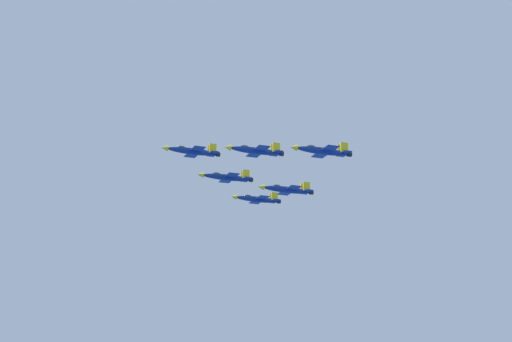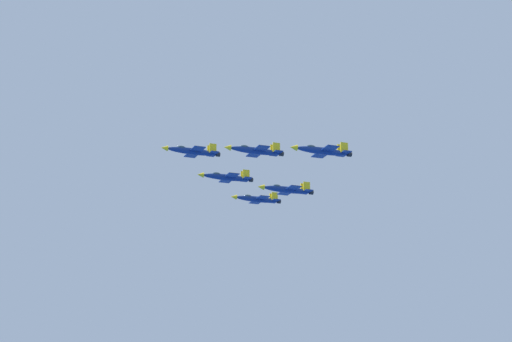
% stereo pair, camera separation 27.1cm
% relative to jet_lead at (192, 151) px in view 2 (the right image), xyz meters
% --- Properties ---
extents(jet_lead, '(18.32, 11.73, 3.91)m').
position_rel_jet_lead_xyz_m(jet_lead, '(0.00, 0.00, 0.00)').
color(jet_lead, navy).
extents(jet_left_wingman, '(18.34, 11.79, 3.93)m').
position_rel_jet_lead_xyz_m(jet_left_wingman, '(11.24, -17.03, -2.10)').
color(jet_left_wingman, navy).
extents(jet_right_wingman, '(18.40, 11.87, 3.96)m').
position_rel_jet_lead_xyz_m(jet_right_wingman, '(18.62, 8.35, -2.97)').
color(jet_right_wingman, navy).
extents(jet_left_outer, '(18.91, 12.15, 4.05)m').
position_rel_jet_lead_xyz_m(jet_left_outer, '(22.48, -34.06, -4.45)').
color(jet_left_outer, navy).
extents(jet_right_outer, '(18.02, 11.54, 3.85)m').
position_rel_jet_lead_xyz_m(jet_right_outer, '(37.24, 16.70, -5.53)').
color(jet_right_outer, navy).
extents(jet_slot_rear, '(18.57, 11.89, 3.97)m').
position_rel_jet_lead_xyz_m(jet_slot_rear, '(29.86, -8.68, -9.05)').
color(jet_slot_rear, navy).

